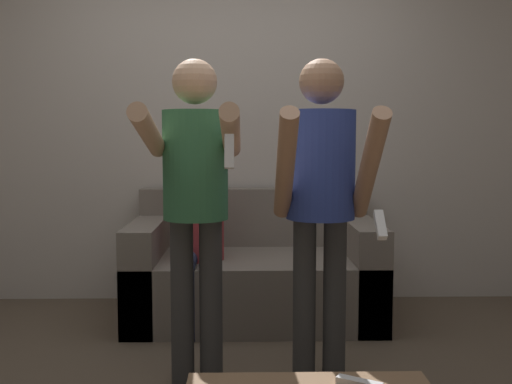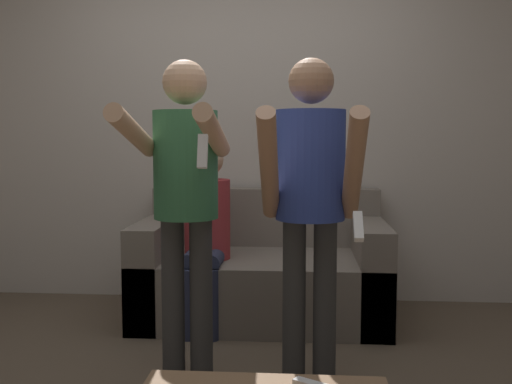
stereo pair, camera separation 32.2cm
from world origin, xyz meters
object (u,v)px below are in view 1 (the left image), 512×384
at_px(couch, 254,274).
at_px(remote_on_table, 359,383).
at_px(person_seated, 200,228).
at_px(person_standing_right, 321,186).
at_px(person_standing_left, 195,186).

relative_size(couch, remote_on_table, 10.84).
bearing_deg(person_seated, couch, 33.43).
bearing_deg(couch, person_standing_right, -74.87).
distance_m(couch, remote_on_table, 2.05).
bearing_deg(remote_on_table, couch, 98.47).
bearing_deg(remote_on_table, person_seated, 109.55).
bearing_deg(person_standing_right, person_seated, 126.19).
xyz_separation_m(person_standing_left, person_standing_right, (0.59, 0.00, -0.00)).
xyz_separation_m(person_standing_right, person_seated, (-0.63, 0.87, -0.33)).
xyz_separation_m(person_standing_right, remote_on_table, (0.01, -0.94, -0.56)).
height_order(couch, remote_on_table, couch).
xyz_separation_m(couch, remote_on_table, (0.30, -2.03, 0.11)).
distance_m(couch, person_standing_right, 1.31).
distance_m(person_standing_right, remote_on_table, 1.09).
bearing_deg(person_standing_right, remote_on_table, -89.54).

